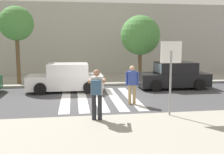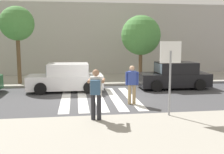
{
  "view_description": "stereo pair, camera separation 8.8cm",
  "coord_description": "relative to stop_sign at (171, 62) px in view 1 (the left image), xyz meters",
  "views": [
    {
      "loc": [
        -1.18,
        -12.33,
        2.83
      ],
      "look_at": [
        0.6,
        -0.2,
        1.1
      ],
      "focal_mm": 42.0,
      "sensor_mm": 36.0,
      "label": 1
    },
    {
      "loc": [
        -1.09,
        -12.34,
        2.83
      ],
      "look_at": [
        0.6,
        -0.2,
        1.1
      ],
      "focal_mm": 42.0,
      "sensor_mm": 36.0,
      "label": 2
    }
  ],
  "objects": [
    {
      "name": "parked_car_white",
      "position": [
        -3.83,
        5.83,
        -1.35
      ],
      "size": [
        4.1,
        1.92,
        1.55
      ],
      "color": "white",
      "rests_on": "ground"
    },
    {
      "name": "building_facade_far",
      "position": [
        -2.21,
        13.93,
        0.79
      ],
      "size": [
        56.0,
        4.0,
        5.72
      ],
      "primitive_type": "cube",
      "color": "#ADA89E",
      "rests_on": "ground"
    },
    {
      "name": "crosswalk_stripe_0",
      "position": [
        -3.81,
        3.73,
        -2.07
      ],
      "size": [
        0.44,
        5.2,
        0.01
      ],
      "primitive_type": "cube",
      "color": "silver",
      "rests_on": "ground"
    },
    {
      "name": "crosswalk_stripe_1",
      "position": [
        -3.01,
        3.73,
        -2.07
      ],
      "size": [
        0.44,
        5.2,
        0.01
      ],
      "primitive_type": "cube",
      "color": "silver",
      "rests_on": "ground"
    },
    {
      "name": "photographer_with_backpack",
      "position": [
        -2.65,
        -0.21,
        -0.9
      ],
      "size": [
        0.67,
        0.9,
        1.72
      ],
      "color": "#232328",
      "rests_on": "sidewalk_near"
    },
    {
      "name": "pedestrian_crossing",
      "position": [
        -0.86,
        2.34,
        -1.1
      ],
      "size": [
        0.58,
        0.29,
        1.72
      ],
      "color": "tan",
      "rests_on": "ground"
    },
    {
      "name": "street_tree_center",
      "position": [
        0.96,
        8.11,
        1.06
      ],
      "size": [
        2.59,
        2.59,
        4.3
      ],
      "color": "brown",
      "rests_on": "sidewalk_far"
    },
    {
      "name": "ground_plane",
      "position": [
        -2.21,
        3.53,
        -2.07
      ],
      "size": [
        120.0,
        120.0,
        0.0
      ],
      "primitive_type": "plane",
      "color": "#424244"
    },
    {
      "name": "sidewalk_near",
      "position": [
        -2.21,
        -2.67,
        -2.0
      ],
      "size": [
        60.0,
        6.0,
        0.14
      ],
      "primitive_type": "cube",
      "color": "#9E998C",
      "rests_on": "ground"
    },
    {
      "name": "crosswalk_stripe_3",
      "position": [
        -1.41,
        3.73,
        -2.07
      ],
      "size": [
        0.44,
        5.2,
        0.01
      ],
      "primitive_type": "cube",
      "color": "silver",
      "rests_on": "ground"
    },
    {
      "name": "street_tree_west",
      "position": [
        -6.78,
        7.99,
        1.72
      ],
      "size": [
        2.08,
        2.08,
        4.74
      ],
      "color": "brown",
      "rests_on": "sidewalk_far"
    },
    {
      "name": "stop_sign",
      "position": [
        0.0,
        0.0,
        0.0
      ],
      "size": [
        0.76,
        0.08,
        2.65
      ],
      "color": "gray",
      "rests_on": "sidewalk_near"
    },
    {
      "name": "crosswalk_stripe_2",
      "position": [
        -2.21,
        3.73,
        -2.07
      ],
      "size": [
        0.44,
        5.2,
        0.01
      ],
      "primitive_type": "cube",
      "color": "silver",
      "rests_on": "ground"
    },
    {
      "name": "parked_car_black",
      "position": [
        2.43,
        5.83,
        -1.35
      ],
      "size": [
        4.1,
        1.92,
        1.55
      ],
      "color": "black",
      "rests_on": "ground"
    },
    {
      "name": "sidewalk_far",
      "position": [
        -2.21,
        9.53,
        -2.0
      ],
      "size": [
        60.0,
        4.8,
        0.14
      ],
      "primitive_type": "cube",
      "color": "#9E998C",
      "rests_on": "ground"
    },
    {
      "name": "crosswalk_stripe_4",
      "position": [
        -0.61,
        3.73,
        -2.07
      ],
      "size": [
        0.44,
        5.2,
        0.01
      ],
      "primitive_type": "cube",
      "color": "silver",
      "rests_on": "ground"
    }
  ]
}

